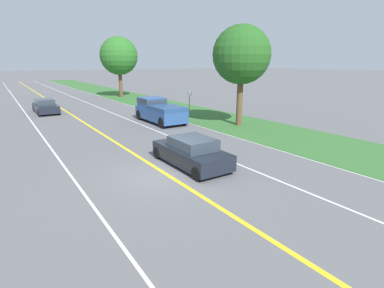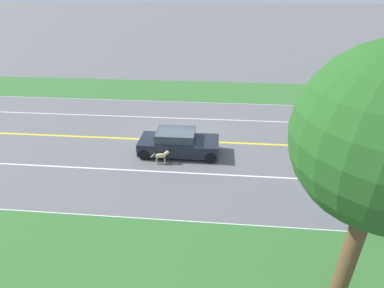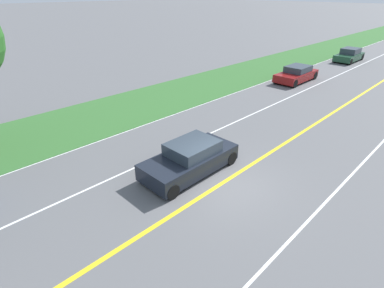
{
  "view_description": "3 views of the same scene",
  "coord_description": "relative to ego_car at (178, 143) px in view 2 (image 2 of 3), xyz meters",
  "views": [
    {
      "loc": [
        -5.75,
        -10.81,
        4.68
      ],
      "look_at": [
        1.42,
        0.1,
        1.12
      ],
      "focal_mm": 28.0,
      "sensor_mm": 36.0,
      "label": 1
    },
    {
      "loc": [
        15.93,
        2.41,
        8.11
      ],
      "look_at": [
        2.26,
        1.16,
        0.99
      ],
      "focal_mm": 28.0,
      "sensor_mm": 36.0,
      "label": 2
    },
    {
      "loc": [
        -6.22,
        8.06,
        6.99
      ],
      "look_at": [
        1.79,
        0.0,
        1.12
      ],
      "focal_mm": 28.0,
      "sensor_mm": 36.0,
      "label": 3
    }
  ],
  "objects": [
    {
      "name": "ground_plane",
      "position": [
        -1.55,
        -0.35,
        -0.64
      ],
      "size": [
        400.0,
        400.0,
        0.0
      ],
      "primitive_type": "plane",
      "color": "#5B5B5E"
    },
    {
      "name": "centre_divider_line",
      "position": [
        -1.55,
        -0.35,
        -0.63
      ],
      "size": [
        0.18,
        160.0,
        0.01
      ],
      "primitive_type": "cube",
      "color": "yellow",
      "rests_on": "ground"
    },
    {
      "name": "lane_edge_line_right",
      "position": [
        5.45,
        -0.35,
        -0.63
      ],
      "size": [
        0.14,
        160.0,
        0.01
      ],
      "primitive_type": "cube",
      "color": "white",
      "rests_on": "ground"
    },
    {
      "name": "lane_edge_line_left",
      "position": [
        -8.55,
        -0.35,
        -0.63
      ],
      "size": [
        0.14,
        160.0,
        0.01
      ],
      "primitive_type": "cube",
      "color": "white",
      "rests_on": "ground"
    },
    {
      "name": "lane_dash_same_dir",
      "position": [
        1.95,
        -0.35,
        -0.63
      ],
      "size": [
        0.1,
        160.0,
        0.01
      ],
      "primitive_type": "cube",
      "color": "white",
      "rests_on": "ground"
    },
    {
      "name": "lane_dash_oncoming",
      "position": [
        -5.05,
        -0.35,
        -0.63
      ],
      "size": [
        0.1,
        160.0,
        0.01
      ],
      "primitive_type": "cube",
      "color": "white",
      "rests_on": "ground"
    },
    {
      "name": "grass_verge_right",
      "position": [
        8.45,
        -0.35,
        -0.62
      ],
      "size": [
        6.0,
        160.0,
        0.03
      ],
      "primitive_type": "cube",
      "color": "#33662D",
      "rests_on": "ground"
    },
    {
      "name": "grass_verge_left",
      "position": [
        -11.55,
        -0.35,
        -0.62
      ],
      "size": [
        6.0,
        160.0,
        0.03
      ],
      "primitive_type": "cube",
      "color": "#33662D",
      "rests_on": "ground"
    },
    {
      "name": "ego_car",
      "position": [
        0.0,
        0.0,
        0.0
      ],
      "size": [
        1.89,
        4.3,
        1.36
      ],
      "color": "black",
      "rests_on": "ground"
    },
    {
      "name": "dog",
      "position": [
        1.12,
        -0.7,
        -0.17
      ],
      "size": [
        0.36,
        1.04,
        0.74
      ],
      "rotation": [
        0.0,
        0.0,
        0.22
      ],
      "color": "#D1B784",
      "rests_on": "ground"
    }
  ]
}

